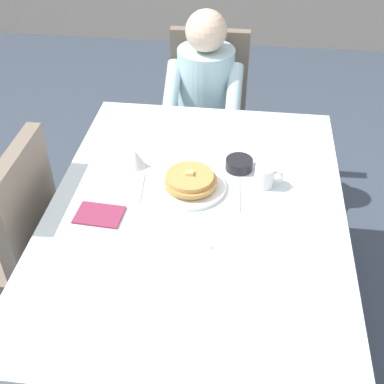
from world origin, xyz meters
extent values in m
plane|color=#3D4756|center=(0.00, 0.00, 0.00)|extent=(14.00, 14.00, 0.00)
cube|color=silver|center=(0.00, 0.00, 0.72)|extent=(1.10, 1.50, 0.04)
cube|color=silver|center=(0.00, 0.76, 0.61)|extent=(1.10, 0.01, 0.18)
cube|color=silver|center=(-0.56, 0.00, 0.61)|extent=(0.01, 1.50, 0.18)
cube|color=silver|center=(0.56, 0.00, 0.61)|extent=(0.01, 1.50, 0.18)
cylinder|color=brown|center=(-0.47, 0.67, 0.35)|extent=(0.07, 0.07, 0.70)
cylinder|color=brown|center=(0.47, 0.67, 0.35)|extent=(0.07, 0.07, 0.70)
cube|color=#7A6B5B|center=(-0.07, 1.07, 0.42)|extent=(0.44, 0.44, 0.05)
cube|color=#7A6B5B|center=(-0.07, 1.27, 0.69)|extent=(0.44, 0.06, 0.48)
cylinder|color=#2D2319|center=(0.11, 0.89, 0.20)|extent=(0.04, 0.04, 0.40)
cylinder|color=#2D2319|center=(-0.25, 0.89, 0.20)|extent=(0.04, 0.04, 0.40)
cylinder|color=#2D2319|center=(0.11, 1.25, 0.20)|extent=(0.04, 0.04, 0.40)
cylinder|color=#2D2319|center=(-0.25, 1.25, 0.20)|extent=(0.04, 0.04, 0.40)
cylinder|color=silver|center=(-0.07, 1.05, 0.68)|extent=(0.30, 0.30, 0.46)
sphere|color=beige|center=(-0.07, 1.03, 1.02)|extent=(0.21, 0.21, 0.21)
cylinder|color=silver|center=(0.09, 0.91, 0.75)|extent=(0.08, 0.29, 0.23)
cylinder|color=silver|center=(-0.23, 0.91, 0.75)|extent=(0.08, 0.29, 0.23)
cylinder|color=#383D51|center=(0.01, 0.87, 0.23)|extent=(0.10, 0.10, 0.45)
cylinder|color=#383D51|center=(-0.15, 0.87, 0.23)|extent=(0.10, 0.10, 0.45)
cube|color=#7A6B5B|center=(-0.67, 0.00, 0.69)|extent=(0.06, 0.44, 0.48)
cylinder|color=#2D2319|center=(-0.69, -0.18, 0.20)|extent=(0.04, 0.04, 0.40)
cylinder|color=#2D2319|center=(-0.69, 0.18, 0.20)|extent=(0.04, 0.04, 0.40)
cylinder|color=white|center=(-0.04, 0.12, 0.75)|extent=(0.28, 0.28, 0.02)
cylinder|color=tan|center=(-0.04, 0.12, 0.76)|extent=(0.20, 0.20, 0.02)
cylinder|color=tan|center=(-0.03, 0.11, 0.78)|extent=(0.20, 0.20, 0.02)
cylinder|color=tan|center=(-0.04, 0.11, 0.80)|extent=(0.18, 0.18, 0.02)
cube|color=#F4E072|center=(-0.04, 0.12, 0.82)|extent=(0.03, 0.03, 0.01)
cylinder|color=white|center=(0.25, 0.17, 0.78)|extent=(0.08, 0.08, 0.08)
torus|color=white|center=(0.30, 0.17, 0.79)|extent=(0.05, 0.01, 0.05)
cylinder|color=black|center=(0.14, 0.27, 0.76)|extent=(0.11, 0.11, 0.04)
cone|color=silver|center=(-0.28, 0.24, 0.78)|extent=(0.08, 0.08, 0.07)
cube|color=silver|center=(-0.23, 0.10, 0.74)|extent=(0.03, 0.18, 0.00)
cube|color=silver|center=(0.15, 0.10, 0.74)|extent=(0.02, 0.20, 0.00)
cube|color=silver|center=(0.01, -0.18, 0.74)|extent=(0.15, 0.04, 0.00)
cube|color=#8C2D4C|center=(-0.35, -0.08, 0.74)|extent=(0.18, 0.13, 0.01)
camera|label=1|loc=(0.16, -1.40, 1.96)|focal=47.03mm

